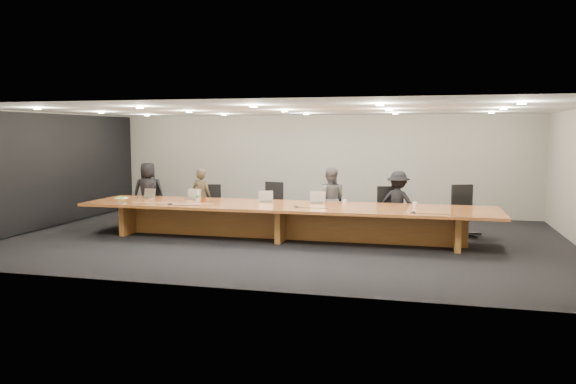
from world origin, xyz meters
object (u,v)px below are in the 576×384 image
Objects in this scene: chair_left at (212,205)px; laptop_a at (147,193)px; chair_mid_right at (330,208)px; chair_far_left at (149,202)px; chair_far_right at (466,210)px; chair_mid_left at (270,205)px; person_c at (330,200)px; amber_mug at (203,200)px; av_box at (122,203)px; person_d at (398,203)px; water_bottle at (198,196)px; laptop_b at (192,194)px; person_b at (202,197)px; chair_right at (388,210)px; laptop_d at (317,197)px; conference_table at (285,215)px; person_a at (148,193)px; mic_right at (413,212)px; mic_left at (170,204)px; mic_center at (296,207)px; paper_cup_near at (345,202)px; paper_cup_far at (415,204)px.

chair_left is 1.61m from laptop_a.
chair_mid_right is 4.38m from laptop_a.
chair_far_right is (7.82, -0.02, 0.06)m from chair_far_left.
person_c is at bearing 11.72° from chair_mid_left.
amber_mug is 0.63× the size of av_box.
chair_mid_left is 3.73× the size of laptop_a.
water_bottle is at bearing 29.57° from person_d.
person_c reaches higher than laptop_b.
person_b is 12.93× the size of amber_mug.
person_b is 3.24m from person_c.
chair_left is 1.54m from chair_mid_left.
chair_mid_left is at bearing -179.35° from chair_mid_right.
chair_right reaches higher than av_box.
laptop_d is (4.11, 0.05, 0.02)m from laptop_a.
person_c reaches higher than person_d.
chair_right is 4.23m from amber_mug.
laptop_b is at bearing 24.87° from person_d.
conference_table is 5.69× the size of person_a.
person_a is at bearing 164.86° from mic_right.
person_c is 6.02× the size of water_bottle.
mic_left is (-6.28, -1.90, 0.18)m from chair_far_right.
chair_far_left is at bearing 163.98° from chair_left.
chair_right is at bearing 13.08° from chair_mid_left.
chair_left reaches higher than mic_left.
chair_right is (2.83, 0.01, -0.02)m from chair_mid_left.
chair_left reaches higher than conference_table.
mic_center is (2.55, -1.63, 0.25)m from chair_left.
laptop_b is at bearing 12.33° from person_c.
laptop_b is 2.98× the size of amber_mug.
paper_cup_near and paper_cup_far have the same top height.
chair_right is 9.92× the size of amber_mug.
chair_far_right reaches higher than chair_left.
chair_far_left is at bearing -3.74° from person_c.
chair_far_left reaches higher than laptop_a.
water_bottle reaches higher than conference_table.
conference_table is 3.52m from laptop_a.
chair_mid_left is 1.87m from mic_center.
chair_far_right is 2.76m from paper_cup_near.
person_c reaches higher than paper_cup_near.
chair_far_left is 2.47m from amber_mug.
person_c is (3.24, -0.04, 0.03)m from person_b.
chair_mid_right is at bearing -93.18° from person_c.
chair_far_right is at bearing 12.85° from amber_mug.
paper_cup_far is (0.39, -0.78, 0.08)m from person_d.
laptop_b is (1.14, 0.04, 0.01)m from laptop_a.
water_bottle is at bearing -178.06° from chair_right.
water_bottle reaches higher than av_box.
chair_mid_right is 0.76× the size of person_d.
chair_far_right reaches higher than av_box.
chair_mid_left is 6.50× the size of av_box.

